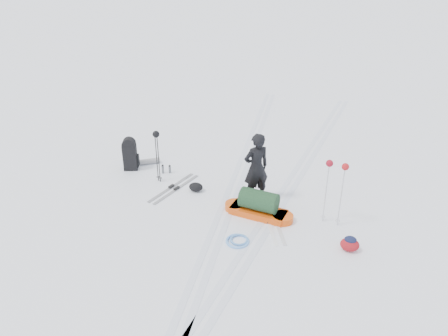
# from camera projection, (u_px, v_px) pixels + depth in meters

# --- Properties ---
(ground) EXTENTS (200.00, 200.00, 0.00)m
(ground) POSITION_uv_depth(u_px,v_px,m) (227.00, 206.00, 10.57)
(ground) COLOR white
(ground) RESTS_ON ground
(ski_tracks) EXTENTS (3.38, 17.97, 0.01)m
(ski_tracks) POSITION_uv_depth(u_px,v_px,m) (260.00, 192.00, 11.17)
(ski_tracks) COLOR silver
(ski_tracks) RESTS_ON ground
(skier) EXTENTS (0.77, 0.74, 1.77)m
(skier) POSITION_uv_depth(u_px,v_px,m) (256.00, 168.00, 10.43)
(skier) COLOR black
(skier) RESTS_ON ground
(pulk_sled) EXTENTS (1.73, 0.74, 0.64)m
(pulk_sled) POSITION_uv_depth(u_px,v_px,m) (259.00, 206.00, 10.10)
(pulk_sled) COLOR #D5480C
(pulk_sled) RESTS_ON ground
(expedition_rucksack) EXTENTS (0.86, 0.86, 0.95)m
(expedition_rucksack) POSITION_uv_depth(u_px,v_px,m) (132.00, 154.00, 12.14)
(expedition_rucksack) COLOR black
(expedition_rucksack) RESTS_ON ground
(ski_poles_black) EXTENTS (0.20, 0.18, 1.45)m
(ski_poles_black) POSITION_uv_depth(u_px,v_px,m) (156.00, 141.00, 11.14)
(ski_poles_black) COLOR black
(ski_poles_black) RESTS_ON ground
(ski_poles_silver) EXTENTS (0.49, 0.23, 1.55)m
(ski_poles_silver) POSITION_uv_depth(u_px,v_px,m) (336.00, 172.00, 9.33)
(ski_poles_silver) COLOR silver
(ski_poles_silver) RESTS_ON ground
(touring_skis_grey) EXTENTS (0.78, 1.78, 0.07)m
(touring_skis_grey) POSITION_uv_depth(u_px,v_px,m) (174.00, 188.00, 11.31)
(touring_skis_grey) COLOR #95989D
(touring_skis_grey) RESTS_ON ground
(touring_skis_white) EXTENTS (0.94, 1.78, 0.07)m
(touring_skis_white) POSITION_uv_depth(u_px,v_px,m) (272.00, 221.00, 9.95)
(touring_skis_white) COLOR white
(touring_skis_white) RESTS_ON ground
(rope_coil) EXTENTS (0.55, 0.55, 0.06)m
(rope_coil) POSITION_uv_depth(u_px,v_px,m) (238.00, 240.00, 9.28)
(rope_coil) COLOR #63A2F1
(rope_coil) RESTS_ON ground
(small_daypack) EXTENTS (0.47, 0.42, 0.34)m
(small_daypack) POSITION_uv_depth(u_px,v_px,m) (350.00, 244.00, 8.97)
(small_daypack) COLOR maroon
(small_daypack) RESTS_ON ground
(thermos_pair) EXTENTS (0.26, 0.15, 0.25)m
(thermos_pair) POSITION_uv_depth(u_px,v_px,m) (166.00, 169.00, 12.04)
(thermos_pair) COLOR #5A5E62
(thermos_pair) RESTS_ON ground
(stuff_sack) EXTENTS (0.39, 0.31, 0.23)m
(stuff_sack) POSITION_uv_depth(u_px,v_px,m) (196.00, 187.00, 11.16)
(stuff_sack) COLOR black
(stuff_sack) RESTS_ON ground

